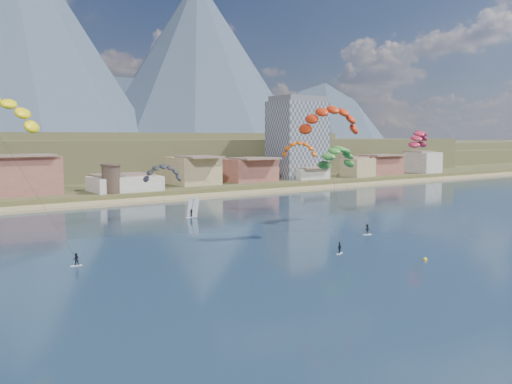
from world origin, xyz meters
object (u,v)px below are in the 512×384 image
kitesurfer_green (337,154)px  windsurfer (192,211)px  buoy (425,260)px  kitesurfer_orange (330,116)px  apartment_tower (297,138)px  watchtower (111,178)px

kitesurfer_green → windsurfer: (-23.40, 23.05, -13.28)m
kitesurfer_green → buoy: kitesurfer_green is taller
kitesurfer_orange → windsurfer: kitesurfer_orange is taller
kitesurfer_green → buoy: 39.74m
kitesurfer_green → windsurfer: size_ratio=4.53×
apartment_tower → buoy: size_ratio=48.35×
watchtower → kitesurfer_orange: (13.40, -78.45, 15.83)m
apartment_tower → kitesurfer_orange: apartment_tower is taller
apartment_tower → kitesurfer_green: 94.61m
apartment_tower → kitesurfer_orange: 114.02m
kitesurfer_orange → watchtower: bearing=99.7°
windsurfer → buoy: (9.65, -57.35, -1.33)m
watchtower → buoy: 100.43m
watchtower → buoy: size_ratio=12.99×
kitesurfer_orange → apartment_tower: bearing=54.2°
kitesurfer_green → buoy: (-13.75, -34.30, -14.61)m
apartment_tower → watchtower: 82.02m
apartment_tower → buoy: bearing=-120.2°
watchtower → windsurfer: 42.40m
apartment_tower → kitesurfer_orange: size_ratio=1.23×
kitesurfer_orange → kitesurfer_green: bearing=43.0°
kitesurfer_orange → buoy: kitesurfer_orange is taller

